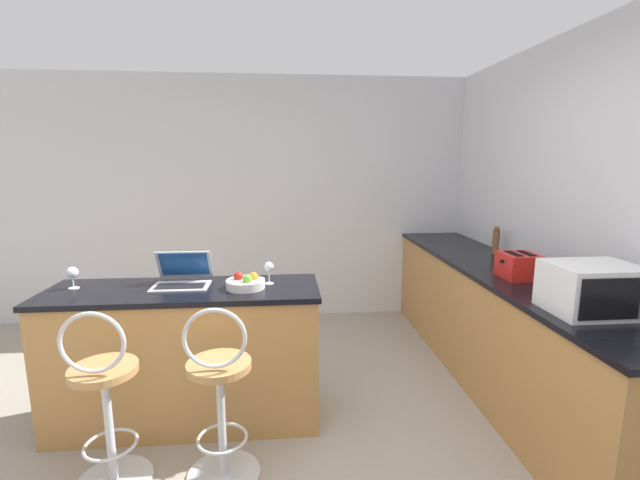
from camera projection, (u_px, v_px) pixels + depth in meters
The scene contains 13 objects.
wall_back at pixel (288, 200), 4.65m from camera, with size 12.00×0.06×2.60m.
breakfast_bar at pixel (187, 355), 2.81m from camera, with size 1.73×0.57×0.92m.
counter_right at pixel (497, 324), 3.35m from camera, with size 0.64×3.22×0.92m.
bar_stool_near at pixel (105, 405), 2.22m from camera, with size 0.40×0.40×1.01m.
bar_stool_far at pixel (220, 399), 2.27m from camera, with size 0.40×0.40×1.01m.
laptop at pixel (183, 276), 2.81m from camera, with size 0.36×0.31×0.22m.
microwave at pixel (592, 289), 2.28m from camera, with size 0.44×0.36×0.26m.
toaster at pixel (519, 266), 2.96m from camera, with size 0.25×0.25×0.18m.
wine_glass_short at pixel (72, 273), 2.71m from camera, with size 0.07×0.07×0.14m.
wine_glass_tall at pixel (269, 268), 2.81m from camera, with size 0.06×0.06×0.15m.
fruit_bowl at pixel (246, 283), 2.73m from camera, with size 0.25×0.25×0.10m.
mug_blue at pixel (513, 262), 3.23m from camera, with size 0.09×0.07×0.10m.
pepper_mill at pixel (496, 240), 3.74m from camera, with size 0.06×0.06×0.25m.
Camera 1 is at (-0.07, -1.95, 1.72)m, focal length 24.00 mm.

